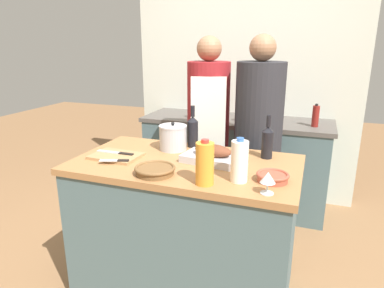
% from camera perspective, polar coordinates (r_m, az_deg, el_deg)
% --- Properties ---
extents(ground_plane, '(12.00, 12.00, 0.00)m').
position_cam_1_polar(ground_plane, '(2.57, -0.96, -22.70)').
color(ground_plane, '#8E6642').
extents(kitchen_island, '(1.38, 0.77, 0.92)m').
position_cam_1_polar(kitchen_island, '(2.30, -1.01, -13.77)').
color(kitchen_island, '#4C666B').
rests_on(kitchen_island, ground_plane).
extents(back_counter, '(1.84, 0.60, 0.90)m').
position_cam_1_polar(back_counter, '(3.53, 7.09, -2.97)').
color(back_counter, '#4C666B').
rests_on(back_counter, ground_plane).
extents(back_wall, '(2.34, 0.10, 2.55)m').
position_cam_1_polar(back_wall, '(3.68, 8.81, 10.95)').
color(back_wall, silver).
rests_on(back_wall, ground_plane).
extents(roasting_pan, '(0.39, 0.25, 0.11)m').
position_cam_1_polar(roasting_pan, '(2.09, 3.49, -1.94)').
color(roasting_pan, '#BCBCC1').
rests_on(roasting_pan, kitchen_island).
extents(wicker_basket, '(0.23, 0.23, 0.05)m').
position_cam_1_polar(wicker_basket, '(1.91, -6.18, -4.31)').
color(wicker_basket, brown).
rests_on(wicker_basket, kitchen_island).
extents(cutting_board, '(0.31, 0.23, 0.02)m').
position_cam_1_polar(cutting_board, '(2.23, -12.55, -1.95)').
color(cutting_board, '#AD7F51').
rests_on(cutting_board, kitchen_island).
extents(stock_pot, '(0.19, 0.19, 0.19)m').
position_cam_1_polar(stock_pot, '(2.32, -3.18, 1.10)').
color(stock_pot, '#B7B7BC').
rests_on(stock_pot, kitchen_island).
extents(mixing_bowl, '(0.17, 0.17, 0.05)m').
position_cam_1_polar(mixing_bowl, '(1.86, 13.29, -5.34)').
color(mixing_bowl, '#A84C38').
rests_on(mixing_bowl, kitchen_island).
extents(juice_jug, '(0.09, 0.09, 0.24)m').
position_cam_1_polar(juice_jug, '(1.74, 2.15, -3.26)').
color(juice_jug, orange).
rests_on(juice_jug, kitchen_island).
extents(milk_jug, '(0.09, 0.09, 0.24)m').
position_cam_1_polar(milk_jug, '(1.80, 7.92, -2.85)').
color(milk_jug, white).
rests_on(milk_jug, kitchen_island).
extents(wine_bottle_green, '(0.07, 0.07, 0.27)m').
position_cam_1_polar(wine_bottle_green, '(2.19, 12.44, 0.42)').
color(wine_bottle_green, black).
rests_on(wine_bottle_green, kitchen_island).
extents(wine_bottle_dark, '(0.07, 0.07, 0.29)m').
position_cam_1_polar(wine_bottle_dark, '(2.38, 0.13, 2.23)').
color(wine_bottle_dark, black).
rests_on(wine_bottle_dark, kitchen_island).
extents(wine_glass_left, '(0.07, 0.07, 0.11)m').
position_cam_1_polar(wine_glass_left, '(1.69, 12.53, -5.61)').
color(wine_glass_left, silver).
rests_on(wine_glass_left, kitchen_island).
extents(knife_chef, '(0.26, 0.03, 0.01)m').
position_cam_1_polar(knife_chef, '(2.26, -12.48, -1.42)').
color(knife_chef, '#B7B7BC').
rests_on(knife_chef, cutting_board).
extents(knife_paring, '(0.18, 0.09, 0.01)m').
position_cam_1_polar(knife_paring, '(2.11, -12.68, -2.70)').
color(knife_paring, '#B7B7BC').
rests_on(knife_paring, cutting_board).
extents(stand_mixer, '(0.18, 0.14, 0.35)m').
position_cam_1_polar(stand_mixer, '(3.49, 3.73, 7.01)').
color(stand_mixer, '#B22323').
rests_on(stand_mixer, back_counter).
extents(condiment_bottle_tall, '(0.06, 0.06, 0.21)m').
position_cam_1_polar(condiment_bottle_tall, '(3.23, 19.90, 4.40)').
color(condiment_bottle_tall, maroon).
rests_on(condiment_bottle_tall, back_counter).
extents(condiment_bottle_short, '(0.06, 0.06, 0.17)m').
position_cam_1_polar(condiment_bottle_short, '(3.38, 0.26, 5.59)').
color(condiment_bottle_short, maroon).
rests_on(condiment_bottle_short, back_counter).
extents(condiment_bottle_extra, '(0.06, 0.06, 0.19)m').
position_cam_1_polar(condiment_bottle_extra, '(3.24, 8.68, 5.10)').
color(condiment_bottle_extra, '#B28E2D').
rests_on(condiment_bottle_extra, back_counter).
extents(person_cook_aproned, '(0.35, 0.37, 1.68)m').
position_cam_1_polar(person_cook_aproned, '(2.82, 2.70, 2.32)').
color(person_cook_aproned, beige).
rests_on(person_cook_aproned, ground_plane).
extents(person_cook_guest, '(0.37, 0.37, 1.69)m').
position_cam_1_polar(person_cook_guest, '(2.71, 10.92, 1.41)').
color(person_cook_guest, beige).
rests_on(person_cook_guest, ground_plane).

